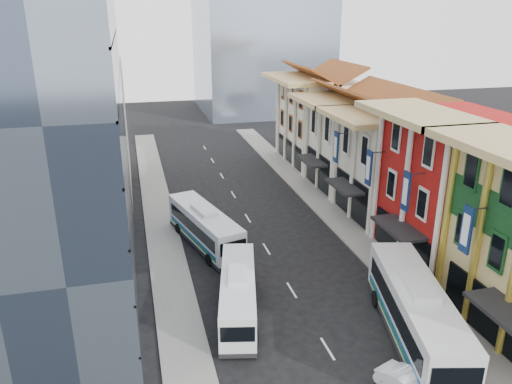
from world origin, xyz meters
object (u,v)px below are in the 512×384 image
object	(u,v)px
bus_left_far	(205,226)
bus_right	(416,312)
bus_left_near	(238,293)
office_tower	(21,85)

from	to	relation	value
bus_left_far	bus_right	xyz separation A→B (m)	(10.50, -16.60, 0.28)
bus_left_near	bus_right	distance (m)	11.40
bus_right	office_tower	bearing A→B (deg)	166.72
bus_left_far	bus_left_near	bearing A→B (deg)	-102.29
bus_right	bus_left_far	bearing A→B (deg)	136.06
bus_right	bus_left_near	bearing A→B (deg)	164.80
bus_left_near	bus_right	size ratio (longest dim) A/B	0.78
office_tower	bus_right	distance (m)	28.39
office_tower	bus_left_near	size ratio (longest dim) A/B	3.01
bus_left_far	bus_right	bearing A→B (deg)	-72.70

